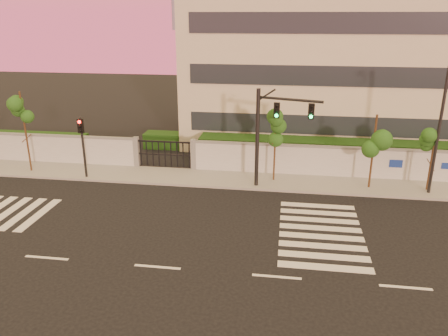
{
  "coord_description": "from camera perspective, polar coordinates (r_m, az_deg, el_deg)",
  "views": [
    {
      "loc": [
        5.1,
        -15.35,
        10.07
      ],
      "look_at": [
        1.95,
        6.0,
        2.43
      ],
      "focal_mm": 35.0,
      "sensor_mm": 36.0,
      "label": 1
    }
  ],
  "objects": [
    {
      "name": "street_tree_e",
      "position": [
        26.95,
        19.13,
        4.07
      ],
      "size": [
        1.53,
        1.22,
        4.62
      ],
      "color": "#382314",
      "rests_on": "ground"
    },
    {
      "name": "hedge_row",
      "position": [
        31.72,
        0.9,
        2.53
      ],
      "size": [
        41.0,
        4.25,
        1.8
      ],
      "color": "black",
      "rests_on": "ground"
    },
    {
      "name": "institutional_building",
      "position": [
        37.74,
        14.66,
        12.92
      ],
      "size": [
        24.4,
        12.4,
        12.25
      ],
      "color": "beige",
      "rests_on": "ground"
    },
    {
      "name": "street_tree_d",
      "position": [
        26.85,
        6.8,
        5.26
      ],
      "size": [
        1.42,
        1.13,
        4.8
      ],
      "color": "#382314",
      "rests_on": "ground"
    },
    {
      "name": "road_markings",
      "position": [
        22.6,
        -9.81,
        -7.25
      ],
      "size": [
        57.0,
        7.62,
        0.02
      ],
      "color": "silver",
      "rests_on": "ground"
    },
    {
      "name": "ground",
      "position": [
        19.05,
        -8.69,
        -12.67
      ],
      "size": [
        120.0,
        120.0,
        0.0
      ],
      "primitive_type": "plane",
      "color": "black",
      "rests_on": "ground"
    },
    {
      "name": "traffic_signal_secondary",
      "position": [
        28.82,
        -18.01,
        3.45
      ],
      "size": [
        0.32,
        0.32,
        4.06
      ],
      "rotation": [
        0.0,
        0.0,
        0.33
      ],
      "color": "black",
      "rests_on": "ground"
    },
    {
      "name": "street_tree_c",
      "position": [
        31.06,
        -24.75,
        6.45
      ],
      "size": [
        1.43,
        1.14,
        5.45
      ],
      "color": "#382314",
      "rests_on": "ground"
    },
    {
      "name": "streetlight_east",
      "position": [
        27.06,
        26.49,
        5.28
      ],
      "size": [
        0.48,
        1.95,
        8.09
      ],
      "color": "black",
      "rests_on": "ground"
    },
    {
      "name": "street_tree_f",
      "position": [
        28.04,
        25.72,
        2.44
      ],
      "size": [
        1.38,
        1.1,
        3.76
      ],
      "color": "#382314",
      "rests_on": "ground"
    },
    {
      "name": "perimeter_wall",
      "position": [
        29.22,
        -1.86,
        1.54
      ],
      "size": [
        60.0,
        0.36,
        2.2
      ],
      "color": "#A9ACB1",
      "rests_on": "ground"
    },
    {
      "name": "traffic_signal_main",
      "position": [
        25.71,
        6.11,
        5.33
      ],
      "size": [
        3.78,
        1.2,
        6.06
      ],
      "rotation": [
        0.0,
        0.0,
        -0.29
      ],
      "color": "black",
      "rests_on": "ground"
    },
    {
      "name": "sidewalk",
      "position": [
        28.18,
        -2.59,
        -1.31
      ],
      "size": [
        60.0,
        3.0,
        0.15
      ],
      "primitive_type": "cube",
      "color": "gray",
      "rests_on": "ground"
    }
  ]
}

